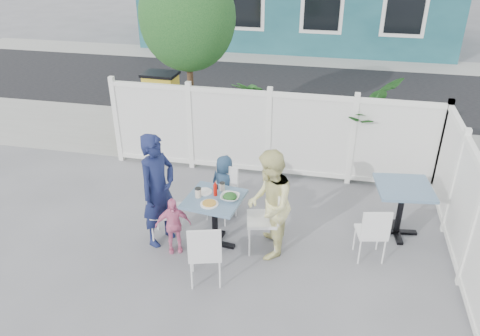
% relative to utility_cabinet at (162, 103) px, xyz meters
% --- Properties ---
extents(ground, '(80.00, 80.00, 0.00)m').
position_rel_utility_cabinet_xyz_m(ground, '(2.50, -4.00, -0.62)').
color(ground, slate).
extents(near_sidewalk, '(24.00, 2.60, 0.01)m').
position_rel_utility_cabinet_xyz_m(near_sidewalk, '(2.50, -0.20, -0.62)').
color(near_sidewalk, gray).
rests_on(near_sidewalk, ground).
extents(street, '(24.00, 5.00, 0.01)m').
position_rel_utility_cabinet_xyz_m(street, '(2.50, 3.50, -0.62)').
color(street, black).
rests_on(street, ground).
extents(far_sidewalk, '(24.00, 1.60, 0.01)m').
position_rel_utility_cabinet_xyz_m(far_sidewalk, '(2.50, 6.60, -0.62)').
color(far_sidewalk, gray).
rests_on(far_sidewalk, ground).
extents(fence_back, '(5.86, 0.08, 1.60)m').
position_rel_utility_cabinet_xyz_m(fence_back, '(2.60, -1.60, 0.16)').
color(fence_back, white).
rests_on(fence_back, ground).
extents(fence_right, '(0.08, 3.66, 1.60)m').
position_rel_utility_cabinet_xyz_m(fence_right, '(5.50, -3.40, 0.16)').
color(fence_right, white).
rests_on(fence_right, ground).
extents(tree, '(1.80, 1.62, 3.59)m').
position_rel_utility_cabinet_xyz_m(tree, '(0.90, -0.70, 1.97)').
color(tree, '#382316').
rests_on(tree, ground).
extents(utility_cabinet, '(0.69, 0.51, 1.25)m').
position_rel_utility_cabinet_xyz_m(utility_cabinet, '(0.00, 0.00, 0.00)').
color(utility_cabinet, gold).
rests_on(utility_cabinet, ground).
extents(potted_shrub_a, '(1.13, 1.13, 1.55)m').
position_rel_utility_cabinet_xyz_m(potted_shrub_a, '(2.20, -0.90, 0.15)').
color(potted_shrub_a, '#123D18').
rests_on(potted_shrub_a, ground).
extents(potted_shrub_b, '(1.90, 1.99, 1.73)m').
position_rel_utility_cabinet_xyz_m(potted_shrub_b, '(4.05, -1.00, 0.24)').
color(potted_shrub_b, '#123D18').
rests_on(potted_shrub_b, ground).
extents(main_table, '(0.84, 0.84, 0.79)m').
position_rel_utility_cabinet_xyz_m(main_table, '(2.19, -3.84, -0.01)').
color(main_table, '#49668F').
rests_on(main_table, ground).
extents(spare_table, '(0.86, 0.86, 0.81)m').
position_rel_utility_cabinet_xyz_m(spare_table, '(4.79, -3.02, 0.01)').
color(spare_table, '#49668F').
rests_on(spare_table, ground).
extents(chair_left, '(0.50, 0.51, 0.97)m').
position_rel_utility_cabinet_xyz_m(chair_left, '(1.38, -3.85, -0.06)').
color(chair_left, white).
rests_on(chair_left, ground).
extents(chair_right, '(0.52, 0.53, 0.99)m').
position_rel_utility_cabinet_xyz_m(chair_right, '(2.94, -3.76, -0.05)').
color(chair_right, white).
rests_on(chair_right, ground).
extents(chair_back, '(0.49, 0.49, 0.86)m').
position_rel_utility_cabinet_xyz_m(chair_back, '(2.14, -3.10, -0.12)').
color(chair_back, white).
rests_on(chair_back, ground).
extents(chair_near, '(0.51, 0.50, 0.91)m').
position_rel_utility_cabinet_xyz_m(chair_near, '(2.29, -4.68, -0.09)').
color(chair_near, white).
rests_on(chair_near, ground).
extents(chair_spare, '(0.45, 0.44, 0.85)m').
position_rel_utility_cabinet_xyz_m(chair_spare, '(4.36, -3.75, -0.13)').
color(chair_spare, white).
rests_on(chair_spare, ground).
extents(man, '(0.61, 0.72, 1.69)m').
position_rel_utility_cabinet_xyz_m(man, '(1.40, -3.90, 0.22)').
color(man, '#161D46').
rests_on(man, ground).
extents(woman, '(0.68, 0.83, 1.57)m').
position_rel_utility_cabinet_xyz_m(woman, '(2.96, -3.86, 0.16)').
color(woman, '#D8CE43').
rests_on(woman, ground).
extents(boy, '(0.54, 0.42, 0.98)m').
position_rel_utility_cabinet_xyz_m(boy, '(2.12, -2.97, -0.13)').
color(boy, navy).
rests_on(boy, ground).
extents(toddler, '(0.54, 0.39, 0.85)m').
position_rel_utility_cabinet_xyz_m(toddler, '(1.66, -4.10, -0.20)').
color(toddler, pink).
rests_on(toddler, ground).
extents(plate_main, '(0.25, 0.25, 0.02)m').
position_rel_utility_cabinet_xyz_m(plate_main, '(2.17, -4.03, 0.17)').
color(plate_main, white).
rests_on(plate_main, main_table).
extents(plate_side, '(0.23, 0.23, 0.02)m').
position_rel_utility_cabinet_xyz_m(plate_side, '(2.02, -3.73, 0.17)').
color(plate_side, white).
rests_on(plate_side, main_table).
extents(salad_bowl, '(0.26, 0.26, 0.06)m').
position_rel_utility_cabinet_xyz_m(salad_bowl, '(2.41, -3.84, 0.20)').
color(salad_bowl, white).
rests_on(salad_bowl, main_table).
extents(coffee_cup_a, '(0.09, 0.09, 0.13)m').
position_rel_utility_cabinet_xyz_m(coffee_cup_a, '(1.97, -3.87, 0.23)').
color(coffee_cup_a, beige).
rests_on(coffee_cup_a, main_table).
extents(coffee_cup_b, '(0.07, 0.07, 0.11)m').
position_rel_utility_cabinet_xyz_m(coffee_cup_b, '(2.25, -3.62, 0.22)').
color(coffee_cup_b, beige).
rests_on(coffee_cup_b, main_table).
extents(ketchup_bottle, '(0.05, 0.05, 0.17)m').
position_rel_utility_cabinet_xyz_m(ketchup_bottle, '(2.19, -3.78, 0.25)').
color(ketchup_bottle, '#B51108').
rests_on(ketchup_bottle, main_table).
extents(salt_shaker, '(0.03, 0.03, 0.06)m').
position_rel_utility_cabinet_xyz_m(salt_shaker, '(2.13, -3.59, 0.20)').
color(salt_shaker, white).
rests_on(salt_shaker, main_table).
extents(pepper_shaker, '(0.03, 0.03, 0.07)m').
position_rel_utility_cabinet_xyz_m(pepper_shaker, '(2.17, -3.61, 0.20)').
color(pepper_shaker, black).
rests_on(pepper_shaker, main_table).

